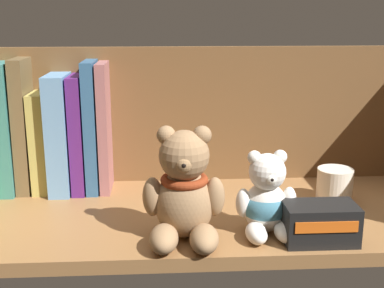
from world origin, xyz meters
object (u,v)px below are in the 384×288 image
Objects in this scene: book_4 at (62,132)px; teddy_bear_smaller at (266,201)px; book_7 at (105,126)px; small_product_box at (320,223)px; book_6 at (93,125)px; pillar_candle at (335,185)px; book_3 at (43,141)px; teddy_bear_larger at (184,192)px; book_5 at (80,132)px; book_1 at (9,127)px; book_2 at (26,125)px.

book_4 is 1.69× the size of teddy_bear_smaller.
small_product_box is (30.94, -24.39, -8.38)cm from book_7.
pillar_candle is at bearing -13.48° from book_6.
book_4 is (3.38, 0.00, 1.55)cm from book_3.
pillar_candle is (37.99, -9.61, -8.31)cm from book_7.
book_3 reaches higher than teddy_bear_larger.
book_5 reaches higher than pillar_candle.
small_product_box is (35.37, -24.39, -7.34)cm from book_5.
teddy_bear_larger is (23.60, -22.33, -1.83)cm from book_3.
small_product_box is at bearing -6.46° from teddy_bear_larger.
book_3 is 2.95× the size of pillar_candle.
book_1 reaches higher than book_5.
teddy_bear_smaller is (28.68, -21.05, -5.32)cm from book_5.
teddy_bear_smaller is at bearing -36.27° from book_5.
book_3 reaches higher than pillar_candle.
book_2 is 11.55cm from book_6.
book_6 is at bearing 143.56° from small_product_box.
pillar_candle is at bearing 26.72° from teddy_bear_larger.
book_7 is 26.06cm from teddy_bear_larger.
book_7 is 1.85× the size of teddy_bear_smaller.
book_6 is 42.07cm from pillar_candle.
book_2 is 53.23cm from pillar_candle.
book_3 is at bearing 0.00° from book_1.
book_3 reaches higher than teddy_bear_smaller.
book_4 is 30.31cm from teddy_bear_larger.
book_5 is 1.27× the size of teddy_bear_larger.
book_7 is at bearing 0.00° from book_1.
book_1 reaches higher than small_product_box.
book_7 reaches higher than book_3.
book_3 is 1.43× the size of teddy_bear_smaller.
book_2 is 6.28cm from book_4.
book_3 is 32.54cm from teddy_bear_larger.
book_4 is (9.03, 0.00, -0.99)cm from book_1.
book_2 is at bearing 180.00° from book_6.
book_7 reaches higher than book_5.
book_3 is (2.76, 0.00, -2.86)cm from book_2.
pillar_candle is at bearing -11.92° from book_4.
book_2 reaches higher than book_5.
book_7 is at bearing 0.00° from book_2.
small_product_box is at bearing -32.39° from book_4.
book_3 is at bearing 180.00° from book_6.
book_7 is at bearing 119.67° from teddy_bear_larger.
book_7 reaches higher than book_4.
book_3 is 0.85× the size of book_5.
book_6 is (2.33, 0.00, 1.18)cm from book_5.
book_2 is 1.33× the size of book_3.
book_1 is at bearing 180.00° from book_5.
book_3 reaches higher than small_product_box.
teddy_bear_larger reaches higher than teddy_bear_smaller.
pillar_candle is (40.08, -9.61, -8.45)cm from book_6.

